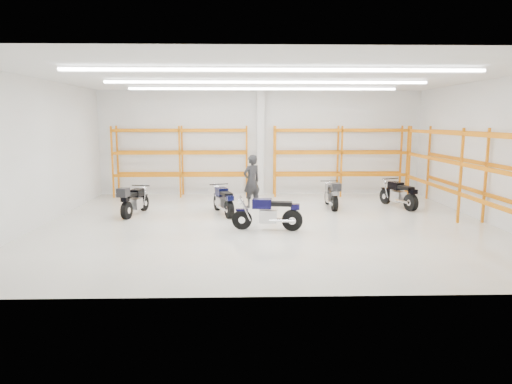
{
  "coord_description": "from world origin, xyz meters",
  "views": [
    {
      "loc": [
        -0.71,
        -14.01,
        3.23
      ],
      "look_at": [
        -0.33,
        0.5,
        0.94
      ],
      "focal_mm": 32.0,
      "sensor_mm": 36.0,
      "label": 1
    }
  ],
  "objects_px": {
    "motorcycle_back_a": "(133,201)",
    "motorcycle_back_b": "(224,201)",
    "motorcycle_back_c": "(332,195)",
    "motorcycle_back_d": "(399,195)",
    "structural_column": "(260,143)",
    "motorcycle_main": "(270,214)",
    "standing_man": "(252,181)"
  },
  "relations": [
    {
      "from": "motorcycle_back_c",
      "to": "structural_column",
      "type": "bearing_deg",
      "value": 127.13
    },
    {
      "from": "motorcycle_back_b",
      "to": "standing_man",
      "type": "xyz_separation_m",
      "value": [
        0.99,
        1.36,
        0.52
      ]
    },
    {
      "from": "standing_man",
      "to": "structural_column",
      "type": "distance_m",
      "value": 3.29
    },
    {
      "from": "standing_man",
      "to": "motorcycle_back_c",
      "type": "bearing_deg",
      "value": 139.83
    },
    {
      "from": "motorcycle_back_a",
      "to": "motorcycle_back_d",
      "type": "distance_m",
      "value": 9.62
    },
    {
      "from": "motorcycle_main",
      "to": "standing_man",
      "type": "relative_size",
      "value": 1.07
    },
    {
      "from": "motorcycle_back_b",
      "to": "motorcycle_back_c",
      "type": "distance_m",
      "value": 4.08
    },
    {
      "from": "structural_column",
      "to": "motorcycle_back_c",
      "type": "bearing_deg",
      "value": -52.87
    },
    {
      "from": "motorcycle_main",
      "to": "motorcycle_back_a",
      "type": "height_order",
      "value": "motorcycle_back_a"
    },
    {
      "from": "motorcycle_main",
      "to": "motorcycle_back_a",
      "type": "relative_size",
      "value": 1.03
    },
    {
      "from": "motorcycle_back_a",
      "to": "motorcycle_back_d",
      "type": "height_order",
      "value": "motorcycle_back_a"
    },
    {
      "from": "motorcycle_main",
      "to": "motorcycle_back_d",
      "type": "distance_m",
      "value": 6.01
    },
    {
      "from": "motorcycle_back_c",
      "to": "standing_man",
      "type": "relative_size",
      "value": 1.03
    },
    {
      "from": "motorcycle_back_b",
      "to": "standing_man",
      "type": "bearing_deg",
      "value": 53.81
    },
    {
      "from": "motorcycle_back_b",
      "to": "motorcycle_back_d",
      "type": "xyz_separation_m",
      "value": [
        6.48,
        1.07,
        0.02
      ]
    },
    {
      "from": "motorcycle_back_a",
      "to": "motorcycle_back_b",
      "type": "distance_m",
      "value": 3.07
    },
    {
      "from": "motorcycle_main",
      "to": "motorcycle_back_c",
      "type": "distance_m",
      "value": 4.12
    },
    {
      "from": "motorcycle_back_d",
      "to": "standing_man",
      "type": "bearing_deg",
      "value": 177.02
    },
    {
      "from": "motorcycle_main",
      "to": "motorcycle_back_c",
      "type": "height_order",
      "value": "motorcycle_back_c"
    },
    {
      "from": "motorcycle_back_c",
      "to": "motorcycle_back_d",
      "type": "height_order",
      "value": "motorcycle_back_c"
    },
    {
      "from": "motorcycle_main",
      "to": "motorcycle_back_c",
      "type": "relative_size",
      "value": 1.04
    },
    {
      "from": "motorcycle_main",
      "to": "motorcycle_back_a",
      "type": "distance_m",
      "value": 5.04
    },
    {
      "from": "motorcycle_main",
      "to": "standing_man",
      "type": "height_order",
      "value": "standing_man"
    },
    {
      "from": "motorcycle_back_a",
      "to": "standing_man",
      "type": "distance_m",
      "value": 4.35
    },
    {
      "from": "motorcycle_back_a",
      "to": "motorcycle_main",
      "type": "bearing_deg",
      "value": -25.35
    },
    {
      "from": "motorcycle_back_b",
      "to": "motorcycle_back_d",
      "type": "relative_size",
      "value": 0.96
    },
    {
      "from": "motorcycle_back_c",
      "to": "standing_man",
      "type": "distance_m",
      "value": 3.01
    },
    {
      "from": "structural_column",
      "to": "motorcycle_back_a",
      "type": "bearing_deg",
      "value": -135.07
    },
    {
      "from": "motorcycle_back_c",
      "to": "structural_column",
      "type": "distance_m",
      "value": 4.53
    },
    {
      "from": "motorcycle_back_a",
      "to": "motorcycle_back_b",
      "type": "height_order",
      "value": "motorcycle_back_a"
    },
    {
      "from": "standing_man",
      "to": "structural_column",
      "type": "bearing_deg",
      "value": -131.94
    },
    {
      "from": "motorcycle_back_a",
      "to": "motorcycle_back_c",
      "type": "bearing_deg",
      "value": 9.27
    }
  ]
}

